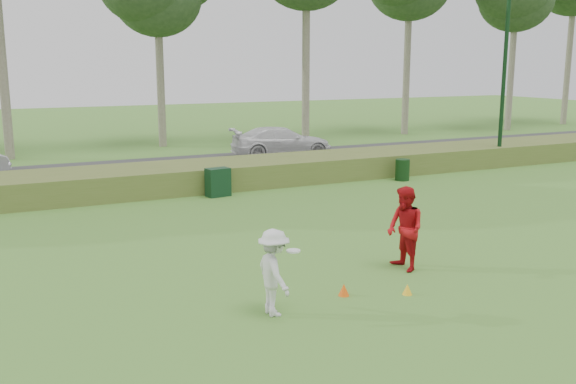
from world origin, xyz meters
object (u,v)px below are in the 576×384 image
lamp_post (506,40)px  cone_orange (344,290)px  car_right (282,142)px  player_red (405,229)px  trash_bin (402,170)px  player_white (274,272)px  cone_yellow (407,289)px  utility_cabinet (218,182)px

lamp_post → cone_orange: lamp_post is taller
cone_orange → car_right: bearing=68.7°
lamp_post → player_red: bearing=-140.6°
trash_bin → car_right: (-1.71, 7.77, 0.36)m
player_white → cone_yellow: size_ratio=7.37×
player_red → trash_bin: 11.47m
lamp_post → cone_yellow: bearing=-139.1°
cone_orange → utility_cabinet: size_ratio=0.25×
player_red → car_right: player_red is taller
player_red → cone_orange: (-2.09, -0.85, -0.84)m
player_red → cone_yellow: 1.83m
player_red → utility_cabinet: size_ratio=1.91×
cone_yellow → cone_orange: bearing=157.1°
player_red → cone_orange: 2.40m
player_white → car_right: size_ratio=0.33×
player_white → trash_bin: player_white is taller
cone_orange → cone_yellow: (1.20, -0.51, -0.01)m
lamp_post → player_white: lamp_post is taller
lamp_post → player_white: bearing=-144.9°
player_white → car_right: bearing=-24.9°
lamp_post → car_right: size_ratio=1.63×
player_red → trash_bin: (6.62, 9.35, -0.54)m
cone_orange → car_right: (6.99, 17.97, 0.66)m
lamp_post → cone_yellow: 18.80m
cone_yellow → car_right: bearing=72.6°
cone_orange → cone_yellow: bearing=-22.9°
player_white → player_red: player_red is taller
cone_orange → utility_cabinet: 10.50m
lamp_post → cone_orange: size_ratio=32.87×
player_white → cone_orange: size_ratio=6.63×
car_right → cone_yellow: bearing=172.2°
lamp_post → player_white: size_ratio=4.96×
cone_yellow → trash_bin: trash_bin is taller
lamp_post → utility_cabinet: size_ratio=8.13×
car_right → player_white: bearing=164.2°
cone_yellow → car_right: size_ratio=0.04×
cone_yellow → utility_cabinet: 10.96m
player_white → cone_yellow: bearing=-93.9°
cone_yellow → lamp_post: bearing=40.9°
lamp_post → trash_bin: lamp_post is taller
cone_orange → trash_bin: 13.41m
player_white → lamp_post: bearing=-54.4°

